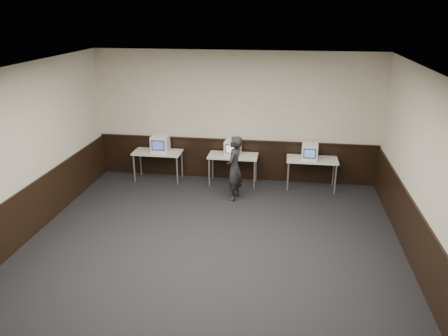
# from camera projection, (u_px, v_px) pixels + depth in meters

# --- Properties ---
(floor) EXTENTS (8.00, 8.00, 0.00)m
(floor) POSITION_uv_depth(u_px,v_px,m) (206.00, 262.00, 7.54)
(floor) COLOR black
(floor) RESTS_ON ground
(ceiling) EXTENTS (8.00, 8.00, 0.00)m
(ceiling) POSITION_uv_depth(u_px,v_px,m) (203.00, 75.00, 6.43)
(ceiling) COLOR white
(ceiling) RESTS_ON back_wall
(back_wall) EXTENTS (7.00, 0.00, 7.00)m
(back_wall) POSITION_uv_depth(u_px,v_px,m) (235.00, 117.00, 10.70)
(back_wall) COLOR beige
(back_wall) RESTS_ON ground
(left_wall) EXTENTS (0.00, 8.00, 8.00)m
(left_wall) POSITION_uv_depth(u_px,v_px,m) (4.00, 165.00, 7.47)
(left_wall) COLOR beige
(left_wall) RESTS_ON ground
(right_wall) EXTENTS (0.00, 8.00, 8.00)m
(right_wall) POSITION_uv_depth(u_px,v_px,m) (435.00, 188.00, 6.51)
(right_wall) COLOR beige
(right_wall) RESTS_ON ground
(wainscot_back) EXTENTS (6.98, 0.04, 1.00)m
(wainscot_back) POSITION_uv_depth(u_px,v_px,m) (235.00, 160.00, 11.06)
(wainscot_back) COLOR black
(wainscot_back) RESTS_ON back_wall
(wainscot_left) EXTENTS (0.04, 7.98, 1.00)m
(wainscot_left) POSITION_uv_depth(u_px,v_px,m) (16.00, 222.00, 7.85)
(wainscot_left) COLOR black
(wainscot_left) RESTS_ON left_wall
(wainscot_right) EXTENTS (0.04, 7.98, 1.00)m
(wainscot_right) POSITION_uv_depth(u_px,v_px,m) (422.00, 252.00, 6.89)
(wainscot_right) COLOR black
(wainscot_right) RESTS_ON right_wall
(wainscot_rail) EXTENTS (6.98, 0.06, 0.04)m
(wainscot_rail) POSITION_uv_depth(u_px,v_px,m) (235.00, 140.00, 10.86)
(wainscot_rail) COLOR black
(wainscot_rail) RESTS_ON wainscot_back
(desk_left) EXTENTS (1.20, 0.60, 0.75)m
(desk_left) POSITION_uv_depth(u_px,v_px,m) (158.00, 154.00, 10.91)
(desk_left) COLOR silver
(desk_left) RESTS_ON ground
(desk_center) EXTENTS (1.20, 0.60, 0.75)m
(desk_center) POSITION_uv_depth(u_px,v_px,m) (233.00, 158.00, 10.65)
(desk_center) COLOR silver
(desk_center) RESTS_ON ground
(desk_right) EXTENTS (1.20, 0.60, 0.75)m
(desk_right) POSITION_uv_depth(u_px,v_px,m) (312.00, 162.00, 10.39)
(desk_right) COLOR silver
(desk_right) RESTS_ON ground
(emac_left) EXTENTS (0.44, 0.47, 0.42)m
(emac_left) POSITION_uv_depth(u_px,v_px,m) (160.00, 144.00, 10.80)
(emac_left) COLOR white
(emac_left) RESTS_ON desk_left
(emac_center) EXTENTS (0.40, 0.42, 0.36)m
(emac_center) POSITION_uv_depth(u_px,v_px,m) (233.00, 147.00, 10.60)
(emac_center) COLOR white
(emac_center) RESTS_ON desk_center
(emac_right) EXTENTS (0.39, 0.42, 0.37)m
(emac_right) POSITION_uv_depth(u_px,v_px,m) (310.00, 152.00, 10.26)
(emac_right) COLOR white
(emac_right) RESTS_ON desk_right
(person) EXTENTS (0.46, 0.60, 1.49)m
(person) POSITION_uv_depth(u_px,v_px,m) (234.00, 168.00, 9.77)
(person) COLOR black
(person) RESTS_ON ground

